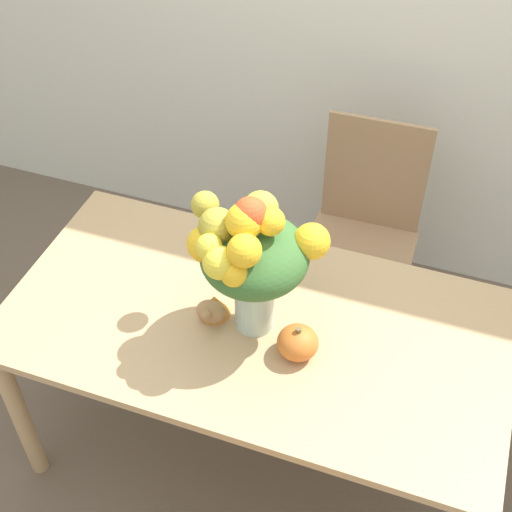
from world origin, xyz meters
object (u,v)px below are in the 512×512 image
object	(u,v)px
pumpkin	(298,342)
turkey_figurine	(213,308)
dining_chair_near_window	(363,236)
flower_vase	(252,255)

from	to	relation	value
pumpkin	turkey_figurine	size ratio (longest dim) A/B	0.95
pumpkin	dining_chair_near_window	world-z (taller)	dining_chair_near_window
flower_vase	dining_chair_near_window	distance (m)	0.95
pumpkin	dining_chair_near_window	bearing A→B (deg)	88.20
flower_vase	pumpkin	xyz separation A→B (m)	(0.17, -0.07, -0.24)
pumpkin	turkey_figurine	bearing A→B (deg)	169.96
turkey_figurine	pumpkin	bearing A→B (deg)	-10.04
pumpkin	dining_chair_near_window	size ratio (longest dim) A/B	0.13
pumpkin	dining_chair_near_window	distance (m)	0.88
flower_vase	pumpkin	bearing A→B (deg)	-21.58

